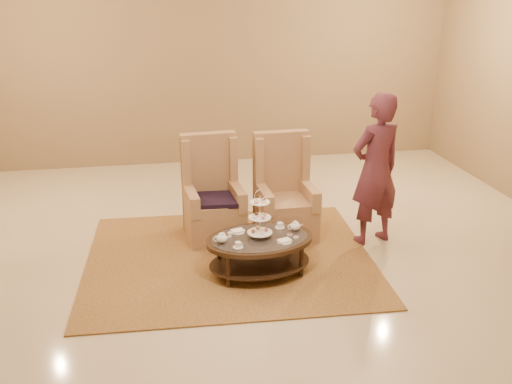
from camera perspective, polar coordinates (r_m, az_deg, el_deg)
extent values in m
plane|color=beige|center=(6.16, -0.63, -7.78)|extent=(8.00, 8.00, 0.00)
cube|color=white|center=(6.16, -0.63, -7.78)|extent=(8.00, 8.00, 0.02)
cube|color=#967A52|center=(9.47, -4.76, 13.31)|extent=(8.00, 0.04, 3.50)
cube|color=#A37C39|center=(6.39, -2.68, -6.60)|extent=(3.22, 2.73, 0.02)
cylinder|color=black|center=(5.73, -2.76, -7.98)|extent=(0.05, 0.05, 0.37)
cylinder|color=black|center=(5.94, 4.57, -6.92)|extent=(0.05, 0.05, 0.37)
cylinder|color=black|center=(6.08, -3.72, -6.23)|extent=(0.05, 0.05, 0.37)
cylinder|color=black|center=(6.28, 3.21, -5.30)|extent=(0.05, 0.05, 0.37)
cylinder|color=white|center=(5.80, 0.38, -2.46)|extent=(0.01, 0.01, 0.46)
torus|color=white|center=(5.72, 0.39, -0.33)|extent=(0.12, 0.02, 0.12)
cylinder|color=white|center=(5.87, 0.38, -4.05)|extent=(0.29, 0.29, 0.01)
cylinder|color=white|center=(5.80, 0.38, -2.55)|extent=(0.26, 0.26, 0.01)
cylinder|color=white|center=(5.74, 0.38, -1.02)|extent=(0.23, 0.23, 0.01)
cylinder|color=#C5656A|center=(5.88, 1.04, -3.79)|extent=(0.04, 0.04, 0.03)
cylinder|color=#E4AA72|center=(5.93, 0.17, -3.60)|extent=(0.04, 0.04, 0.03)
cylinder|color=brown|center=(5.84, -0.29, -3.96)|extent=(0.04, 0.04, 0.03)
cylinder|color=silver|center=(5.80, 0.59, -4.15)|extent=(0.04, 0.04, 0.03)
ellipsoid|color=#E4AA72|center=(5.83, 0.90, -2.24)|extent=(0.05, 0.05, 0.03)
ellipsoid|color=brown|center=(5.85, 0.03, -2.18)|extent=(0.05, 0.05, 0.03)
ellipsoid|color=silver|center=(5.76, -0.14, -2.52)|extent=(0.05, 0.05, 0.03)
ellipsoid|color=#C5656A|center=(5.75, 0.74, -2.58)|extent=(0.05, 0.05, 0.03)
cube|color=brown|center=(5.78, 0.73, -0.74)|extent=(0.04, 0.03, 0.02)
cube|color=silver|center=(5.77, -0.05, -0.77)|extent=(0.04, 0.03, 0.02)
cube|color=#C5656A|center=(5.70, 0.04, -1.06)|extent=(0.04, 0.03, 0.02)
cube|color=#E4AA72|center=(5.70, 0.83, -1.03)|extent=(0.04, 0.03, 0.02)
ellipsoid|color=white|center=(5.76, -3.45, -4.64)|extent=(0.12, 0.12, 0.09)
cylinder|color=white|center=(5.74, -3.46, -4.22)|extent=(0.06, 0.06, 0.01)
sphere|color=white|center=(5.74, -3.46, -4.12)|extent=(0.02, 0.02, 0.02)
cone|color=white|center=(5.77, -2.78, -4.52)|extent=(0.07, 0.03, 0.05)
torus|color=white|center=(5.75, -3.99, -4.71)|extent=(0.06, 0.02, 0.06)
ellipsoid|color=white|center=(6.04, 3.94, -3.44)|extent=(0.12, 0.12, 0.09)
cylinder|color=white|center=(6.02, 3.96, -3.03)|extent=(0.06, 0.06, 0.01)
sphere|color=white|center=(6.01, 3.96, -2.93)|extent=(0.02, 0.02, 0.02)
cone|color=white|center=(6.06, 4.56, -3.32)|extent=(0.07, 0.03, 0.05)
torus|color=white|center=(6.02, 3.45, -3.50)|extent=(0.06, 0.02, 0.06)
cylinder|color=white|center=(5.68, -1.81, -5.52)|extent=(0.11, 0.11, 0.01)
cylinder|color=white|center=(5.67, -1.81, -5.26)|extent=(0.07, 0.07, 0.05)
torus|color=white|center=(5.67, -1.47, -5.22)|extent=(0.03, 0.01, 0.03)
cylinder|color=white|center=(6.12, 2.40, -3.55)|extent=(0.11, 0.11, 0.01)
cylinder|color=white|center=(6.11, 2.40, -3.31)|extent=(0.07, 0.07, 0.05)
torus|color=white|center=(6.12, 2.71, -3.27)|extent=(0.03, 0.01, 0.03)
cylinder|color=white|center=(6.01, -1.84, -4.01)|extent=(0.16, 0.16, 0.01)
cube|color=white|center=(6.00, -1.84, -3.90)|extent=(0.15, 0.13, 0.02)
cylinder|color=white|center=(5.79, 2.85, -4.99)|extent=(0.16, 0.16, 0.01)
cube|color=white|center=(5.79, 2.86, -4.87)|extent=(0.15, 0.13, 0.02)
cylinder|color=white|center=(5.89, -2.65, -4.28)|extent=(0.05, 0.05, 0.06)
cylinder|color=white|center=(5.89, 4.03, -4.55)|extent=(0.06, 0.06, 0.01)
cylinder|color=#C5656A|center=(5.88, 4.04, -4.47)|extent=(0.04, 0.04, 0.01)
cylinder|color=white|center=(5.95, 3.41, -4.27)|extent=(0.06, 0.06, 0.01)
cylinder|color=brown|center=(5.94, 3.42, -4.19)|extent=(0.04, 0.04, 0.01)
cylinder|color=white|center=(5.95, -3.34, -4.24)|extent=(0.06, 0.06, 0.01)
cylinder|color=silver|center=(5.95, -3.35, -4.15)|extent=(0.04, 0.04, 0.01)
cube|color=#B08053|center=(6.84, -4.18, -3.01)|extent=(0.72, 0.72, 0.40)
cube|color=#B08053|center=(6.70, -4.15, -1.24)|extent=(0.61, 0.61, 0.09)
cube|color=#B08053|center=(6.94, -4.71, 1.00)|extent=(0.67, 0.19, 1.22)
cube|color=#B08053|center=(6.77, -7.07, 2.95)|extent=(0.11, 0.21, 0.57)
cube|color=#B08053|center=(6.87, -2.39, 3.34)|extent=(0.11, 0.21, 0.57)
cube|color=#B08053|center=(6.63, -6.48, -0.86)|extent=(0.17, 0.60, 0.24)
cube|color=#B08053|center=(6.73, -1.89, -0.42)|extent=(0.17, 0.60, 0.24)
cube|color=black|center=(6.65, -4.12, -0.80)|extent=(0.54, 0.50, 0.06)
cube|color=#B08053|center=(6.86, 2.96, -2.87)|extent=(0.68, 0.68, 0.40)
cube|color=#B08053|center=(6.73, 3.10, -1.09)|extent=(0.58, 0.58, 0.09)
cube|color=#B08053|center=(6.96, 2.45, 1.17)|extent=(0.67, 0.15, 1.23)
cube|color=#B08053|center=(6.77, 0.23, 3.17)|extent=(0.10, 0.21, 0.57)
cube|color=#B08053|center=(6.91, 4.85, 3.45)|extent=(0.10, 0.21, 0.57)
cube|color=#B08053|center=(6.64, 0.81, -0.66)|extent=(0.13, 0.60, 0.25)
cube|color=#B08053|center=(6.77, 5.36, -0.32)|extent=(0.13, 0.60, 0.25)
imported|color=#562430|center=(6.62, 11.88, 2.19)|extent=(0.75, 0.60, 1.78)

